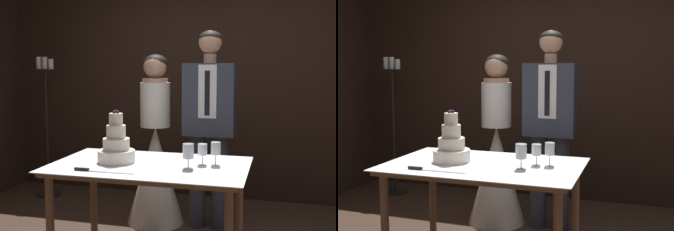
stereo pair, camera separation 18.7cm
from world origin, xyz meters
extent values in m
cube|color=black|center=(0.00, 1.95, 1.35)|extent=(5.24, 0.12, 2.71)
cylinder|color=brown|center=(-0.80, -0.38, 0.38)|extent=(0.06, 0.06, 0.76)
cylinder|color=brown|center=(-0.80, 0.30, 0.38)|extent=(0.06, 0.06, 0.76)
cylinder|color=brown|center=(0.39, 0.30, 0.38)|extent=(0.06, 0.06, 0.76)
cube|color=brown|center=(-0.20, -0.04, 0.78)|extent=(1.31, 0.80, 0.03)
cube|color=white|center=(-0.20, -0.04, 0.80)|extent=(1.37, 0.86, 0.01)
cylinder|color=silver|center=(-0.45, -0.04, 0.84)|extent=(0.27, 0.27, 0.09)
cylinder|color=silver|center=(-0.45, -0.04, 0.93)|extent=(0.19, 0.19, 0.08)
cylinder|color=silver|center=(-0.45, -0.04, 1.02)|extent=(0.14, 0.14, 0.09)
cylinder|color=silver|center=(-0.45, -0.04, 1.11)|extent=(0.10, 0.10, 0.08)
sphere|color=#2D1933|center=(-0.44, -0.05, 1.16)|extent=(0.02, 0.02, 0.02)
sphere|color=#2D1933|center=(-0.46, -0.02, 1.16)|extent=(0.02, 0.02, 0.02)
sphere|color=#2D1933|center=(-0.46, -0.06, 1.16)|extent=(0.02, 0.02, 0.02)
cube|color=silver|center=(-0.37, -0.34, 0.80)|extent=(0.31, 0.03, 0.00)
cylinder|color=black|center=(-0.58, -0.34, 0.81)|extent=(0.10, 0.02, 0.02)
cylinder|color=silver|center=(0.25, 0.04, 0.80)|extent=(0.06, 0.06, 0.00)
cylinder|color=silver|center=(0.25, 0.04, 0.84)|extent=(0.01, 0.01, 0.07)
cylinder|color=silver|center=(0.25, 0.04, 0.92)|extent=(0.07, 0.07, 0.09)
cylinder|color=silver|center=(0.09, -0.11, 0.80)|extent=(0.07, 0.07, 0.00)
cylinder|color=silver|center=(0.09, -0.11, 0.84)|extent=(0.01, 0.01, 0.07)
cylinder|color=silver|center=(0.09, -0.11, 0.92)|extent=(0.07, 0.07, 0.10)
cylinder|color=maroon|center=(0.09, -0.11, 0.89)|extent=(0.06, 0.06, 0.03)
cylinder|color=silver|center=(0.16, 0.03, 0.80)|extent=(0.06, 0.06, 0.00)
cylinder|color=silver|center=(0.16, 0.03, 0.84)|extent=(0.01, 0.01, 0.07)
cylinder|color=silver|center=(0.16, 0.03, 0.91)|extent=(0.07, 0.07, 0.08)
cone|color=white|center=(-0.46, 0.94, 0.46)|extent=(0.54, 0.54, 0.92)
cylinder|color=white|center=(-0.46, 0.94, 1.13)|extent=(0.28, 0.28, 0.41)
cylinder|color=tan|center=(-0.46, 0.94, 1.36)|extent=(0.24, 0.24, 0.04)
sphere|color=tan|center=(-0.46, 0.94, 1.48)|extent=(0.22, 0.22, 0.22)
ellipsoid|color=black|center=(-0.46, 0.96, 1.52)|extent=(0.22, 0.22, 0.16)
cylinder|color=#333847|center=(-0.05, 0.94, 0.43)|extent=(0.15, 0.15, 0.86)
cylinder|color=#333847|center=(0.15, 0.94, 0.43)|extent=(0.15, 0.15, 0.86)
cube|color=#333847|center=(0.05, 0.94, 1.19)|extent=(0.46, 0.24, 0.65)
cube|color=white|center=(0.05, 0.82, 1.27)|extent=(0.16, 0.01, 0.47)
cube|color=black|center=(0.05, 0.81, 1.25)|extent=(0.04, 0.01, 0.39)
cylinder|color=tan|center=(0.05, 0.94, 1.55)|extent=(0.11, 0.11, 0.08)
sphere|color=tan|center=(0.05, 0.94, 1.70)|extent=(0.21, 0.21, 0.21)
ellipsoid|color=black|center=(0.05, 0.96, 1.73)|extent=(0.21, 0.21, 0.13)
cylinder|color=black|center=(-1.91, 1.45, 0.01)|extent=(0.28, 0.28, 0.02)
cylinder|color=black|center=(-1.91, 1.45, 0.73)|extent=(0.03, 0.03, 1.43)
cylinder|color=black|center=(-1.91, 1.45, 1.45)|extent=(0.22, 0.22, 0.01)
cylinder|color=white|center=(-1.99, 1.45, 1.53)|extent=(0.06, 0.06, 0.14)
cylinder|color=white|center=(-1.91, 1.45, 1.53)|extent=(0.06, 0.06, 0.14)
cylinder|color=white|center=(-1.84, 1.45, 1.52)|extent=(0.06, 0.06, 0.11)
camera|label=1|loc=(0.67, -2.79, 1.47)|focal=45.00mm
camera|label=2|loc=(0.85, -2.74, 1.47)|focal=45.00mm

